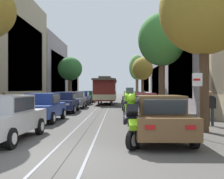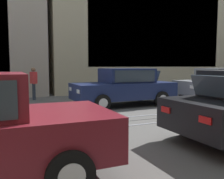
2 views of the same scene
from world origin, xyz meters
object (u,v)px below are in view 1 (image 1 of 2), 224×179
object	(u,v)px
parked_car_silver_near_left	(3,118)
parked_car_navy_far_left	(91,96)
street_tree_kerb_right_fourth	(137,68)
street_sign_post	(197,96)
parked_car_navy_mid_left	(65,102)
street_tree_kerb_left_second	(70,69)
pedestrian_on_left_pavement	(4,103)
parked_car_maroon_second_right	(141,106)
parked_car_grey_fourth_left	(76,100)
parked_car_brown_near_right	(159,118)
parked_car_green_sixth_left	(87,96)
pedestrian_on_right_pavement	(210,106)
parked_car_blue_second_left	(43,107)
parked_car_blue_fifth_left	(82,98)
cable_car_trolley	(106,91)
parked_car_black_mid_right	(135,102)
street_tree_kerb_right_mid	(143,69)
fire_hydrant	(1,118)
motorcycle_with_rider	(131,116)
street_tree_kerb_right_near	(204,11)
parked_car_black_fourth_right	(131,99)
street_tree_kerb_right_second	(162,40)

from	to	relation	value
parked_car_silver_near_left	parked_car_navy_far_left	world-z (taller)	same
street_tree_kerb_right_fourth	street_sign_post	xyz separation A→B (m)	(-0.65, -37.68, -4.05)
parked_car_navy_mid_left	street_tree_kerb_left_second	xyz separation A→B (m)	(-2.10, 14.79, 3.67)
street_tree_kerb_left_second	pedestrian_on_left_pavement	bearing A→B (deg)	-94.02
parked_car_navy_far_left	parked_car_maroon_second_right	world-z (taller)	same
parked_car_grey_fourth_left	parked_car_brown_near_right	size ratio (longest dim) A/B	1.01
parked_car_green_sixth_left	parked_car_silver_near_left	bearing A→B (deg)	-89.71
pedestrian_on_right_pavement	street_sign_post	size ratio (longest dim) A/B	0.70
parked_car_silver_near_left	parked_car_green_sixth_left	distance (m)	28.98
parked_car_blue_second_left	parked_car_green_sixth_left	size ratio (longest dim) A/B	1.00
parked_car_blue_fifth_left	cable_car_trolley	size ratio (longest dim) A/B	0.48
parked_car_green_sixth_left	parked_car_black_mid_right	size ratio (longest dim) A/B	1.00
parked_car_silver_near_left	parked_car_black_mid_right	world-z (taller)	same
parked_car_grey_fourth_left	parked_car_maroon_second_right	distance (m)	11.77
parked_car_blue_fifth_left	pedestrian_on_left_pavement	world-z (taller)	pedestrian_on_left_pavement
parked_car_navy_mid_left	pedestrian_on_left_pavement	world-z (taller)	pedestrian_on_left_pavement
parked_car_grey_fourth_left	pedestrian_on_right_pavement	xyz separation A→B (m)	(8.57, -13.06, 0.17)
pedestrian_on_right_pavement	parked_car_navy_mid_left	bearing A→B (deg)	137.83
parked_car_blue_second_left	street_tree_kerb_right_mid	size ratio (longest dim) A/B	0.73
parked_car_blue_second_left	parked_car_navy_far_left	distance (m)	28.48
parked_car_brown_near_right	parked_car_black_mid_right	distance (m)	12.37
street_sign_post	parked_car_navy_mid_left	bearing A→B (deg)	122.06
fire_hydrant	parked_car_blue_fifth_left	bearing A→B (deg)	86.26
parked_car_maroon_second_right	cable_car_trolley	xyz separation A→B (m)	(-2.77, 17.02, 0.86)
parked_car_navy_far_left	street_tree_kerb_left_second	xyz separation A→B (m)	(-2.09, -7.59, 3.67)
parked_car_black_mid_right	parked_car_brown_near_right	bearing A→B (deg)	-90.05
street_sign_post	pedestrian_on_right_pavement	bearing A→B (deg)	64.06
parked_car_maroon_second_right	street_tree_kerb_right_fourth	xyz separation A→B (m)	(2.15, 31.69, 4.78)
parked_car_silver_near_left	motorcycle_with_rider	size ratio (longest dim) A/B	2.39
street_tree_kerb_right_mid	pedestrian_on_right_pavement	distance (m)	22.22
parked_car_black_mid_right	street_sign_post	xyz separation A→B (m)	(1.48, -11.91, 0.73)
parked_car_green_sixth_left	parked_car_maroon_second_right	world-z (taller)	same
parked_car_grey_fourth_left	street_tree_kerb_right_fourth	distance (m)	23.06
parked_car_navy_mid_left	street_tree_kerb_right_near	distance (m)	13.19
street_tree_kerb_right_fourth	cable_car_trolley	distance (m)	15.96
parked_car_grey_fourth_left	parked_car_brown_near_right	distance (m)	17.75
parked_car_black_mid_right	street_tree_kerb_left_second	xyz separation A→B (m)	(-7.66, 14.12, 3.67)
parked_car_green_sixth_left	parked_car_blue_second_left	bearing A→B (deg)	-90.03
parked_car_green_sixth_left	street_tree_kerb_right_fourth	xyz separation A→B (m)	(7.74, 9.26, 4.78)
parked_car_black_fourth_right	street_tree_kerb_right_second	distance (m)	8.19
street_tree_kerb_right_mid	parked_car_black_mid_right	bearing A→B (deg)	-98.07
parked_car_navy_mid_left	street_tree_kerb_right_second	bearing A→B (deg)	8.07
parked_car_silver_near_left	parked_car_blue_second_left	bearing A→B (deg)	91.61
parked_car_black_fourth_right	street_tree_kerb_left_second	xyz separation A→B (m)	(-7.71, 7.60, 3.67)
street_tree_kerb_right_near	cable_car_trolley	distance (m)	22.36
parked_car_navy_mid_left	street_sign_post	bearing A→B (deg)	-57.94
parked_car_black_mid_right	street_tree_kerb_right_mid	bearing A→B (deg)	81.93
parked_car_green_sixth_left	parked_car_grey_fourth_left	bearing A→B (deg)	-89.22
parked_car_black_mid_right	street_tree_kerb_right_fourth	size ratio (longest dim) A/B	0.56
motorcycle_with_rider	fire_hydrant	world-z (taller)	motorcycle_with_rider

